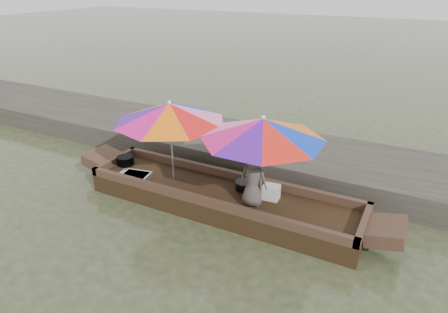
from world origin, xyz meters
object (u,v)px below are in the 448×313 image
at_px(boat_hull, 221,200).
at_px(charcoal_grill, 244,186).
at_px(vendor, 253,179).
at_px(umbrella_stern, 262,161).
at_px(umbrella_bow, 172,142).
at_px(cooking_pot, 125,160).
at_px(tray_scallop, 132,175).
at_px(tray_crayfish, 136,176).
at_px(supply_bag, 271,192).

bearing_deg(boat_hull, charcoal_grill, 38.47).
distance_m(vendor, umbrella_stern, 0.34).
bearing_deg(umbrella_bow, umbrella_stern, 0.00).
bearing_deg(umbrella_stern, cooking_pot, 178.39).
bearing_deg(tray_scallop, tray_crayfish, -5.60).
height_order(cooking_pot, umbrella_bow, umbrella_bow).
bearing_deg(boat_hull, cooking_pot, 177.86).
xyz_separation_m(cooking_pot, vendor, (2.95, -0.24, 0.39)).
xyz_separation_m(vendor, umbrella_bow, (-1.71, 0.16, 0.29)).
distance_m(tray_scallop, umbrella_stern, 2.67).
bearing_deg(umbrella_stern, charcoal_grill, 148.40).
relative_size(vendor, umbrella_stern, 0.47).
distance_m(cooking_pot, supply_bag, 3.16).
bearing_deg(umbrella_bow, charcoal_grill, 10.83).
bearing_deg(boat_hull, tray_scallop, -170.84).
height_order(tray_scallop, charcoal_grill, charcoal_grill).
distance_m(charcoal_grill, vendor, 0.68).
relative_size(supply_bag, umbrella_bow, 0.14).
bearing_deg(tray_crayfish, vendor, 3.45).
bearing_deg(tray_crayfish, umbrella_bow, 24.29).
height_order(boat_hull, tray_crayfish, tray_crayfish).
xyz_separation_m(cooking_pot, umbrella_bow, (1.24, -0.08, 0.69)).
xyz_separation_m(tray_scallop, charcoal_grill, (2.13, 0.55, 0.04)).
xyz_separation_m(tray_crayfish, charcoal_grill, (2.02, 0.56, 0.03)).
distance_m(tray_crayfish, umbrella_bow, 1.03).
height_order(boat_hull, cooking_pot, cooking_pot).
relative_size(boat_hull, umbrella_stern, 2.46).
xyz_separation_m(charcoal_grill, supply_bag, (0.56, -0.09, 0.06)).
distance_m(boat_hull, vendor, 0.95).
bearing_deg(charcoal_grill, vendor, -50.15).
relative_size(tray_scallop, umbrella_bow, 0.26).
height_order(vendor, umbrella_bow, umbrella_bow).
bearing_deg(tray_crayfish, umbrella_stern, 6.98).
bearing_deg(boat_hull, umbrella_bow, 180.00).
bearing_deg(umbrella_stern, umbrella_bow, 180.00).
distance_m(tray_crayfish, vendor, 2.42).
height_order(vendor, umbrella_stern, umbrella_stern).
xyz_separation_m(cooking_pot, umbrella_stern, (3.03, -0.08, 0.69)).
distance_m(tray_crayfish, umbrella_stern, 2.57).
height_order(boat_hull, umbrella_bow, umbrella_bow).
height_order(tray_scallop, umbrella_bow, umbrella_bow).
xyz_separation_m(cooking_pot, charcoal_grill, (2.60, 0.18, -0.02)).
bearing_deg(boat_hull, umbrella_stern, 0.00).
bearing_deg(tray_scallop, vendor, 3.08).
height_order(boat_hull, vendor, vendor).
bearing_deg(umbrella_stern, supply_bag, 52.12).
distance_m(charcoal_grill, umbrella_stern, 0.86).
relative_size(boat_hull, cooking_pot, 14.95).
height_order(supply_bag, umbrella_stern, umbrella_stern).
xyz_separation_m(vendor, umbrella_stern, (0.08, 0.16, 0.29)).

